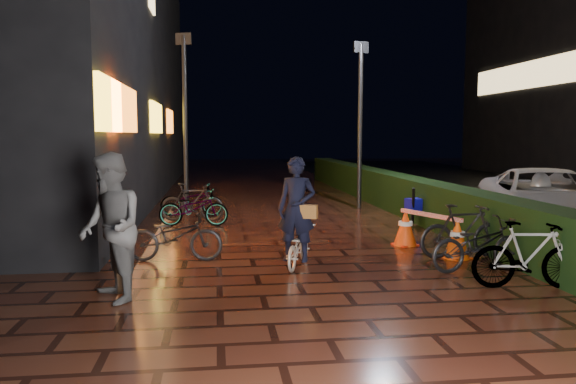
{
  "coord_description": "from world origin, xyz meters",
  "views": [
    {
      "loc": [
        -1.69,
        -8.26,
        2.1
      ],
      "look_at": [
        -0.44,
        1.45,
        1.1
      ],
      "focal_mm": 35.0,
      "sensor_mm": 36.0,
      "label": 1
    }
  ],
  "objects": [
    {
      "name": "traffic_barrier",
      "position": [
        2.12,
        1.31,
        0.35
      ],
      "size": [
        0.99,
        1.71,
        0.7
      ],
      "color": "#FF550D",
      "rests_on": "ground"
    },
    {
      "name": "parked_bikes_storefront",
      "position": [
        -2.31,
        4.36,
        0.43
      ],
      "size": [
        1.82,
        5.87,
        0.93
      ],
      "color": "black",
      "rests_on": "ground"
    },
    {
      "name": "cyclist",
      "position": [
        -0.43,
        0.42,
        0.66
      ],
      "size": [
        0.86,
        1.3,
        1.76
      ],
      "color": "silver",
      "rests_on": "ground"
    },
    {
      "name": "van",
      "position": [
        5.34,
        2.94,
        0.69
      ],
      "size": [
        3.7,
        5.37,
        1.36
      ],
      "primitive_type": "imported",
      "rotation": [
        0.0,
        0.0,
        -0.32
      ],
      "color": "#B9B9BE",
      "rests_on": "ground"
    },
    {
      "name": "cart_assembly",
      "position": [
        2.8,
        3.98,
        0.48
      ],
      "size": [
        0.58,
        0.62,
        0.93
      ],
      "color": "black",
      "rests_on": "ground"
    },
    {
      "name": "bystander_person",
      "position": [
        -3.01,
        -1.12,
        0.95
      ],
      "size": [
        1.04,
        1.13,
        1.89
      ],
      "primitive_type": "imported",
      "rotation": [
        0.0,
        0.0,
        -1.14
      ],
      "color": "#59595B",
      "rests_on": "ground"
    },
    {
      "name": "ground",
      "position": [
        0.0,
        0.0,
        0.0
      ],
      "size": [
        80.0,
        80.0,
        0.0
      ],
      "primitive_type": "plane",
      "color": "#381911",
      "rests_on": "ground"
    },
    {
      "name": "lamp_post_sf",
      "position": [
        -2.59,
        8.71,
        2.78
      ],
      "size": [
        0.48,
        0.23,
        5.05
      ],
      "color": "black",
      "rests_on": "ground"
    },
    {
      "name": "lamp_post_hedge",
      "position": [
        2.39,
        7.41,
        2.59
      ],
      "size": [
        0.45,
        0.17,
        4.71
      ],
      "color": "black",
      "rests_on": "ground"
    },
    {
      "name": "hedge",
      "position": [
        3.3,
        8.0,
        0.5
      ],
      "size": [
        0.7,
        20.0,
        1.0
      ],
      "primitive_type": "cube",
      "color": "black",
      "rests_on": "ground"
    },
    {
      "name": "parked_bikes_hedge",
      "position": [
        2.43,
        -0.23,
        0.45
      ],
      "size": [
        1.85,
        2.52,
        0.93
      ],
      "color": "black",
      "rests_on": "ground"
    }
  ]
}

